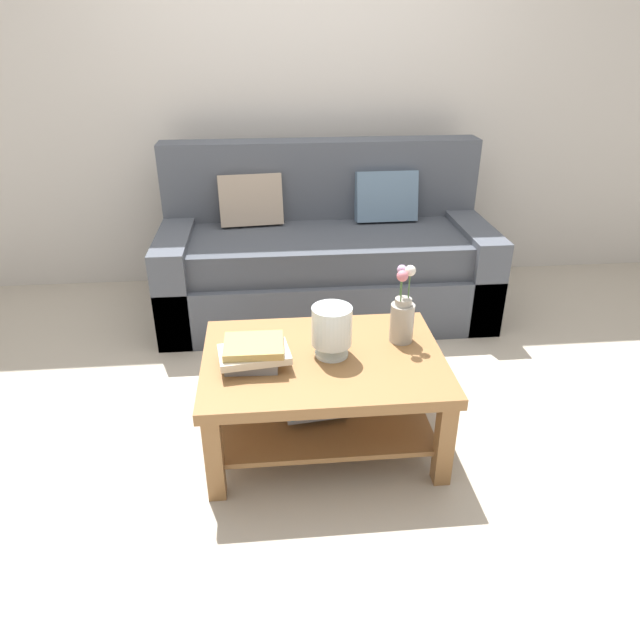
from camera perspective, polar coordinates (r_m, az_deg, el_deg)
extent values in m
plane|color=#ADA393|center=(3.08, 0.28, -7.07)|extent=(10.00, 10.00, 0.00)
cube|color=#BCB7B2|center=(4.21, -2.08, 21.98)|extent=(6.40, 0.12, 2.70)
cube|color=#474C56|center=(3.82, 0.58, 3.24)|extent=(2.07, 0.90, 0.36)
cube|color=#40444E|center=(3.69, 0.65, 7.02)|extent=(1.83, 0.74, 0.20)
cube|color=#474C56|center=(3.98, 0.08, 12.30)|extent=(2.07, 0.20, 0.70)
cube|color=#474C56|center=(3.80, -13.64, 4.25)|extent=(0.20, 0.90, 0.60)
cube|color=#474C56|center=(3.98, 14.19, 5.24)|extent=(0.20, 0.90, 0.60)
cube|color=gray|center=(3.82, -6.84, 11.65)|extent=(0.42, 0.22, 0.34)
cube|color=slate|center=(3.90, 6.49, 11.99)|extent=(0.40, 0.19, 0.34)
cube|color=olive|center=(2.53, 0.32, -4.07)|extent=(1.05, 0.76, 0.05)
cube|color=olive|center=(2.40, -10.36, -13.15)|extent=(0.07, 0.07, 0.40)
cube|color=olive|center=(2.49, 12.10, -11.73)|extent=(0.07, 0.07, 0.40)
cube|color=olive|center=(2.93, -9.52, -4.92)|extent=(0.07, 0.07, 0.40)
cube|color=olive|center=(3.00, 8.65, -4.02)|extent=(0.07, 0.07, 0.40)
cube|color=olive|center=(2.69, 0.31, -9.21)|extent=(0.93, 0.64, 0.02)
cube|color=#2D333D|center=(2.71, -0.62, -8.26)|extent=(0.31, 0.25, 0.03)
cube|color=slate|center=(2.65, -0.53, -8.40)|extent=(0.30, 0.23, 0.03)
cube|color=#3D6075|center=(2.64, -0.53, -7.81)|extent=(0.32, 0.26, 0.04)
cube|color=slate|center=(2.46, -6.69, -4.02)|extent=(0.23, 0.18, 0.04)
cube|color=beige|center=(2.43, -6.49, -3.38)|extent=(0.31, 0.22, 0.03)
cube|color=tan|center=(2.43, -6.53, -2.54)|extent=(0.25, 0.21, 0.03)
cylinder|color=silver|center=(2.53, 1.24, -3.29)|extent=(0.14, 0.14, 0.02)
cylinder|color=silver|center=(2.51, 1.25, -2.73)|extent=(0.04, 0.04, 0.04)
cylinder|color=silver|center=(2.46, 1.27, -0.57)|extent=(0.17, 0.17, 0.17)
sphere|color=#2D333D|center=(2.47, 0.67, -1.14)|extent=(0.06, 0.06, 0.06)
sphere|color=#2D333D|center=(2.49, 1.82, -0.99)|extent=(0.05, 0.05, 0.05)
cylinder|color=#9E998E|center=(2.63, 8.05, -0.27)|extent=(0.11, 0.11, 0.18)
cylinder|color=#9E998E|center=(2.58, 8.19, 1.79)|extent=(0.08, 0.08, 0.03)
cylinder|color=#426638|center=(2.56, 8.75, 3.33)|extent=(0.01, 0.01, 0.12)
sphere|color=silver|center=(2.53, 8.87, 4.82)|extent=(0.05, 0.05, 0.05)
cylinder|color=#426638|center=(2.58, 7.95, 3.53)|extent=(0.01, 0.01, 0.11)
sphere|color=#B28CB7|center=(2.55, 8.05, 4.93)|extent=(0.04, 0.04, 0.04)
cylinder|color=#426638|center=(2.53, 8.00, 2.91)|extent=(0.01, 0.01, 0.10)
sphere|color=#C66B7A|center=(2.50, 8.10, 4.30)|extent=(0.05, 0.05, 0.05)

